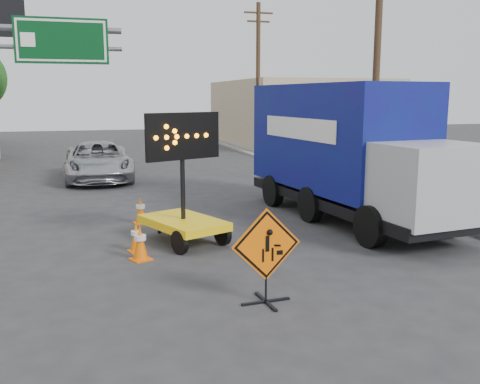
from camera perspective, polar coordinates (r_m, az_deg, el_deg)
name	(u,v)px	position (r m, az deg, el deg)	size (l,w,h in m)	color
ground	(242,317)	(8.79, 0.17, -13.19)	(100.00, 100.00, 0.00)	#2D2D30
curb_right	(301,171)	(24.87, 6.50, 2.21)	(0.40, 60.00, 0.12)	gray
sidewalk_right	(346,169)	(25.83, 11.23, 2.41)	(4.00, 60.00, 0.15)	gray
building_right_far	(297,112)	(40.73, 6.07, 8.47)	(10.00, 14.00, 4.60)	#C6B58F
highway_gantry	(31,60)	(25.84, -21.39, 13.02)	(6.18, 0.38, 6.90)	slate
utility_pole_near	(377,63)	(20.53, 14.37, 13.23)	(1.80, 0.26, 9.00)	#452D1D
utility_pole_far	(258,76)	(33.38, 1.94, 12.24)	(1.80, 0.26, 9.00)	#452D1D
construction_sign	(266,253)	(9.07, 2.81, -6.57)	(1.25, 0.88, 1.65)	black
arrow_board	(183,214)	(12.88, -6.07, -2.40)	(2.06, 2.53, 3.12)	yellow
pickup_truck	(98,161)	(23.30, -14.89, 3.23)	(2.66, 5.76, 1.60)	#B0B2B7
box_truck	(348,159)	(15.50, 11.40, 3.51)	(3.28, 8.29, 3.83)	black
cone_a	(140,242)	(11.72, -10.60, -5.30)	(0.53, 0.53, 0.78)	#FF6905
cone_b	(136,237)	(12.38, -11.02, -4.71)	(0.43, 0.43, 0.69)	#FF6905
cone_c	(141,210)	(15.04, -10.56, -1.92)	(0.46, 0.46, 0.75)	#FF6905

